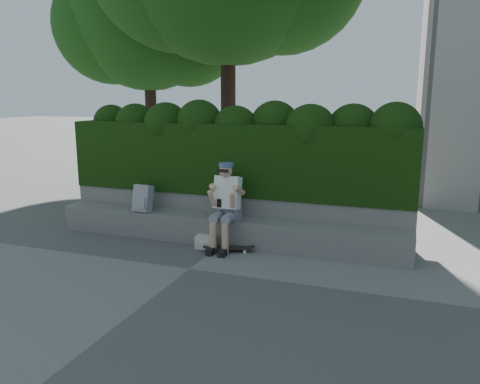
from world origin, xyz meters
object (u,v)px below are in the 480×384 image
at_px(backpack_plaid, 143,198).
at_px(person, 226,202).
at_px(skateboard, 229,248).
at_px(backpack_ground, 206,242).

bearing_deg(backpack_plaid, person, 4.10).
xyz_separation_m(skateboard, backpack_plaid, (-1.68, 0.27, 0.62)).
bearing_deg(person, backpack_plaid, 177.03).
height_order(person, backpack_ground, person).
distance_m(person, skateboard, 0.72).
height_order(backpack_plaid, backpack_ground, backpack_plaid).
xyz_separation_m(person, skateboard, (0.11, -0.19, -0.69)).
bearing_deg(person, backpack_ground, -157.58).
bearing_deg(skateboard, backpack_plaid, 149.71).
bearing_deg(person, skateboard, -58.48).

